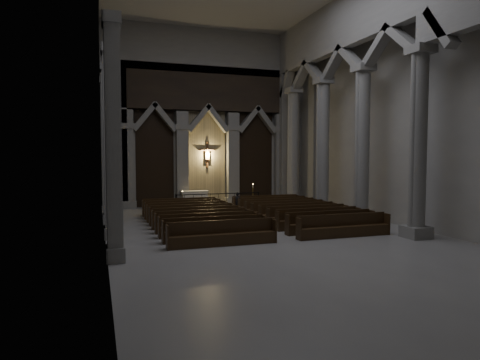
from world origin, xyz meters
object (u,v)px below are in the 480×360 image
at_px(candle_stand_right, 253,201).
at_px(worshipper, 238,202).
at_px(candle_stand_left, 183,206).
at_px(altar, 194,198).
at_px(pews, 250,218).
at_px(altar_rail, 218,199).

relative_size(candle_stand_right, worshipper, 1.28).
distance_m(candle_stand_right, worshipper, 2.67).
height_order(candle_stand_left, candle_stand_right, candle_stand_right).
bearing_deg(altar, pews, -81.90).
xyz_separation_m(candle_stand_right, worshipper, (-1.72, -2.04, 0.19)).
height_order(altar, pews, altar).
height_order(candle_stand_right, worshipper, candle_stand_right).
bearing_deg(pews, altar, 98.10).
bearing_deg(altar, candle_stand_right, -22.64).
height_order(altar_rail, candle_stand_left, candle_stand_left).
relative_size(candle_stand_right, pews, 0.16).
relative_size(altar, candle_stand_left, 1.45).
distance_m(pews, worshipper, 4.35).
relative_size(altar, worshipper, 1.49).
bearing_deg(worshipper, candle_stand_right, 32.98).
xyz_separation_m(candle_stand_left, pews, (2.31, -5.81, -0.03)).
bearing_deg(altar_rail, worshipper, -63.06).
height_order(altar_rail, pews, altar_rail).
bearing_deg(altar_rail, candle_stand_left, -179.56).
relative_size(pews, worshipper, 7.94).
bearing_deg(altar_rail, altar, 119.24).
bearing_deg(worshipper, altar_rail, 100.07).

